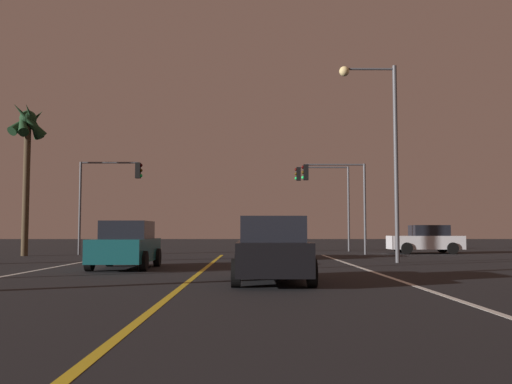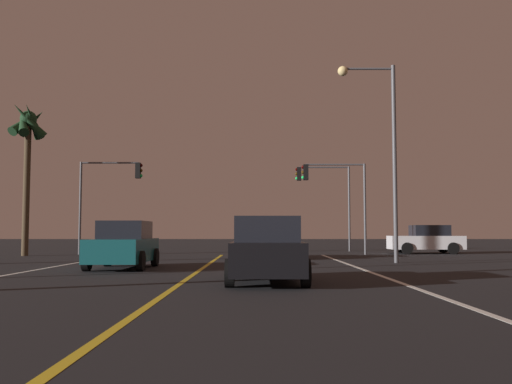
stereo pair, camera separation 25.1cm
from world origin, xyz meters
The scene contains 11 objects.
lane_edge_right centered at (5.65, 13.19, 0.00)m, with size 0.16×38.38×0.01m, color silver.
lane_center_divider centered at (0.00, 13.19, 0.00)m, with size 0.16×38.38×0.01m, color gold.
car_crossing_side centered at (12.18, 34.53, 0.82)m, with size 4.30×2.02×1.70m.
car_lead_same_lane centered at (2.20, 15.07, 0.82)m, with size 2.02×4.30×1.70m.
car_oncoming centered at (-2.82, 20.69, 0.82)m, with size 2.02×4.30×1.70m.
car_ahead_far centered at (2.76, 28.47, 0.82)m, with size 2.02×4.30×1.70m.
traffic_light_near_right centered at (6.39, 32.88, 3.93)m, with size 3.72×0.36×5.23m.
traffic_light_near_left centered at (-6.45, 32.88, 3.99)m, with size 3.63×0.36×5.33m.
traffic_light_far_right centered at (6.47, 38.38, 4.24)m, with size 3.69×0.36×5.70m.
street_lamp_right_far centered at (7.30, 24.36, 5.37)m, with size 2.49×0.44×8.49m.
palm_tree_left_far centered at (-10.67, 31.26, 6.69)m, with size 2.10×2.29×8.41m.
Camera 1 is at (1.67, 0.22, 1.32)m, focal length 39.96 mm.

